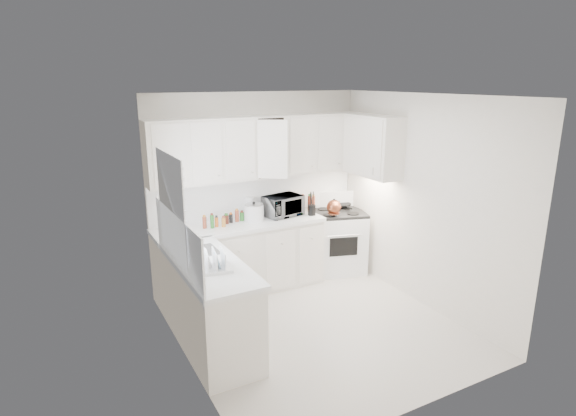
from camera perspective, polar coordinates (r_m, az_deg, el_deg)
floor at (r=5.60m, az=3.48°, el=-14.16°), size 3.20×3.20×0.00m
ceiling at (r=4.87m, az=4.00°, el=13.49°), size 3.20×3.20×0.00m
wall_back at (r=6.45m, az=-3.77°, el=2.31°), size 3.00×0.00×3.00m
wall_front at (r=3.90m, az=16.29°, el=-7.28°), size 3.00×0.00×3.00m
wall_left at (r=4.51m, az=-12.75°, el=-3.89°), size 0.00×3.20×3.20m
wall_right at (r=5.98m, az=16.03°, el=0.69°), size 0.00×3.20×3.20m
window_blinds at (r=4.77m, az=-13.84°, el=0.24°), size 0.06×0.96×1.06m
lower_cabinets_back at (r=6.29m, az=-5.75°, el=-6.19°), size 2.22×0.60×0.90m
lower_cabinets_left at (r=5.10m, az=-9.49°, el=-11.77°), size 0.60×1.60×0.90m
countertop_back at (r=6.13m, az=-5.83°, el=-2.09°), size 2.24×0.64×0.05m
countertop_left at (r=4.90m, az=-9.62°, el=-6.80°), size 0.64×1.62×0.05m
backsplash_back at (r=6.46m, az=-3.73°, el=1.65°), size 2.98×0.02×0.55m
backsplash_left at (r=4.72m, az=-13.24°, el=-4.00°), size 0.02×1.60×0.55m
upper_cabinets_back at (r=6.26m, az=-3.18°, el=3.79°), size 3.00×0.33×0.80m
upper_cabinets_right at (r=6.43m, az=10.06°, el=3.90°), size 0.33×0.90×0.80m
sink at (r=5.16m, az=-10.95°, el=-3.98°), size 0.42×0.38×0.30m
stove at (r=6.91m, az=6.01°, el=-3.06°), size 0.90×0.81×1.16m
tea_kettle at (r=6.54m, az=5.60°, el=0.26°), size 0.31×0.29×0.23m
frying_pan at (r=7.02m, az=6.59°, el=0.52°), size 0.31×0.47×0.04m
microwave at (r=6.38m, az=-0.63°, el=0.54°), size 0.54×0.37×0.34m
rice_cooker at (r=6.19m, az=-4.16°, el=-0.39°), size 0.30×0.30×0.26m
paper_towel at (r=6.37m, az=-4.70°, el=0.13°), size 0.12×0.12×0.27m
utensil_crock at (r=6.41m, az=2.91°, el=0.60°), size 0.14×0.14×0.34m
dish_rack at (r=4.66m, az=-9.50°, el=-6.16°), size 0.46×0.37×0.22m
spice_left_0 at (r=6.07m, az=-10.34°, el=-1.55°), size 0.06×0.06×0.13m
spice_left_1 at (r=6.01m, az=-9.40°, el=-1.67°), size 0.06×0.06×0.13m
spice_left_2 at (r=6.11m, az=-9.01°, el=-1.36°), size 0.06×0.06×0.13m
spice_left_3 at (r=6.05m, az=-8.06°, el=-1.48°), size 0.06×0.06×0.13m
spice_left_4 at (r=6.16m, az=-7.69°, el=-1.17°), size 0.06×0.06×0.13m
spice_left_5 at (r=6.10m, az=-6.74°, el=-1.29°), size 0.06×0.06×0.13m
spice_left_6 at (r=6.21m, az=-6.40°, el=-0.99°), size 0.06×0.06×0.13m
spice_left_7 at (r=6.16m, az=-5.44°, el=-1.11°), size 0.06×0.06×0.13m
sauce_right_0 at (r=6.64m, az=1.32°, el=0.47°), size 0.06×0.06×0.19m
sauce_right_1 at (r=6.62m, az=1.99°, el=0.41°), size 0.06×0.06×0.19m
sauce_right_2 at (r=6.70m, az=2.14°, el=0.59°), size 0.06×0.06×0.19m
sauce_right_3 at (r=6.67m, az=2.81°, el=0.53°), size 0.06×0.06×0.19m
sauce_right_4 at (r=6.75m, az=2.95°, el=0.70°), size 0.06×0.06×0.19m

